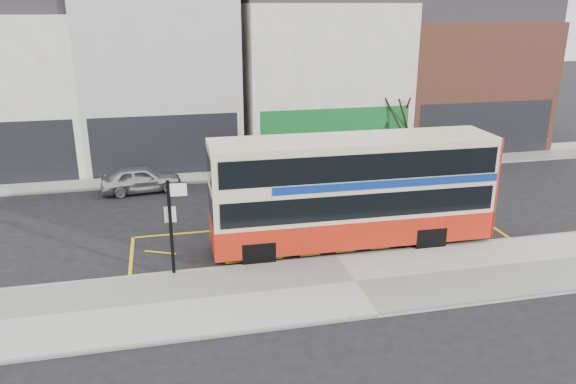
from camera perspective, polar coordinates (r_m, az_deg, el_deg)
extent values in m
plane|color=black|center=(20.10, 4.64, -6.41)|extent=(120.00, 120.00, 0.00)
cube|color=#A9A6A0|center=(18.12, 6.83, -9.18)|extent=(40.00, 4.00, 0.15)
cube|color=gray|center=(19.75, 4.97, -6.66)|extent=(40.00, 0.15, 0.15)
cube|color=#A9A6A0|center=(30.09, -1.58, 2.37)|extent=(50.00, 3.00, 0.15)
cube|color=white|center=(33.59, -26.64, 9.00)|extent=(8.00, 8.00, 8.00)
cube|color=beige|center=(32.59, -12.79, 11.13)|extent=(8.00, 8.00, 9.00)
cube|color=black|center=(29.19, -12.29, 4.53)|extent=(7.36, 0.06, 3.20)
cube|color=black|center=(29.25, -12.27, 4.16)|extent=(5.60, 0.04, 2.00)
cube|color=white|center=(33.87, 2.93, 11.40)|extent=(9.00, 8.00, 8.50)
cube|color=#126726|center=(30.57, 4.86, 5.53)|extent=(8.28, 0.06, 3.20)
cube|color=black|center=(30.64, 4.84, 5.17)|extent=(6.30, 0.04, 2.00)
cube|color=brown|center=(37.37, 16.56, 10.57)|extent=(9.00, 8.00, 7.50)
cube|color=#28262B|center=(37.07, 17.25, 17.69)|extent=(9.00, 7.20, 1.80)
cube|color=black|center=(34.35, 19.42, 5.99)|extent=(8.28, 0.06, 3.20)
cube|color=black|center=(34.40, 19.36, 5.67)|extent=(6.30, 0.04, 2.00)
cube|color=beige|center=(20.20, 6.53, 0.31)|extent=(10.14, 2.46, 3.72)
cube|color=#B01E0E|center=(20.66, 6.39, -3.26)|extent=(10.18, 2.50, 1.01)
cube|color=#B01E0E|center=(22.26, 18.93, 1.13)|extent=(0.10, 2.34, 3.72)
cube|color=black|center=(20.28, 6.50, -0.37)|extent=(9.74, 2.51, 0.87)
cube|color=black|center=(19.88, 6.65, 3.39)|extent=(9.74, 2.51, 0.92)
cube|color=navy|center=(20.36, 9.04, 1.76)|extent=(8.12, 2.47, 0.28)
cube|color=black|center=(19.43, -7.77, -2.01)|extent=(0.09, 2.11, 1.47)
cube|color=black|center=(18.93, -7.98, 2.55)|extent=(0.09, 2.11, 0.92)
cube|color=black|center=(19.14, -7.86, 0.44)|extent=(0.08, 1.61, 0.32)
cube|color=beige|center=(19.71, 6.72, 5.32)|extent=(10.14, 2.36, 0.11)
cylinder|color=black|center=(19.10, -3.00, -6.25)|extent=(0.92, 0.27, 0.92)
cylinder|color=black|center=(20.97, -3.89, -3.94)|extent=(0.92, 0.27, 0.92)
cylinder|color=black|center=(20.89, 14.22, -4.58)|extent=(0.92, 0.27, 0.92)
cylinder|color=black|center=(22.61, 11.99, -2.60)|extent=(0.92, 0.27, 0.92)
cube|color=black|center=(18.24, -11.81, -3.56)|extent=(0.11, 0.11, 3.15)
cube|color=white|center=(17.79, -11.07, 0.24)|extent=(0.57, 0.09, 0.46)
cube|color=white|center=(18.15, -11.89, -2.26)|extent=(0.37, 0.06, 0.52)
imported|color=#A9A8AD|center=(27.34, -14.71, 1.29)|extent=(3.82, 1.82, 1.26)
imported|color=#3F4247|center=(28.01, 0.39, 2.62)|extent=(4.69, 1.67, 1.54)
imported|color=silver|center=(30.23, 13.70, 3.19)|extent=(5.35, 3.48, 1.44)
cylinder|color=black|center=(32.14, 10.66, 4.57)|extent=(0.24, 0.24, 1.73)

